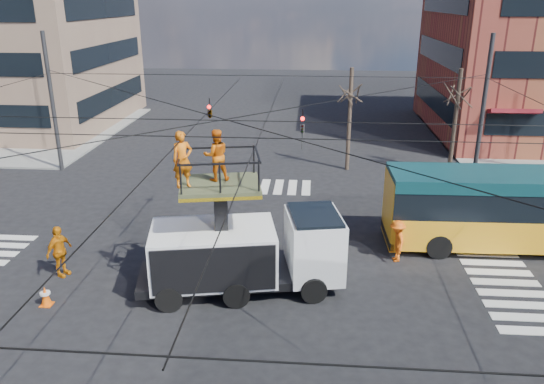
% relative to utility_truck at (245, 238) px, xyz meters
% --- Properties ---
extents(ground, '(120.00, 120.00, 0.00)m').
position_rel_utility_truck_xyz_m(ground, '(-0.69, 0.73, -1.96)').
color(ground, black).
rests_on(ground, ground).
extents(sidewalk_nw, '(18.00, 18.00, 0.12)m').
position_rel_utility_truck_xyz_m(sidewalk_nw, '(-21.69, 21.73, -1.90)').
color(sidewalk_nw, slate).
rests_on(sidewalk_nw, ground).
extents(crosswalks, '(22.40, 22.40, 0.02)m').
position_rel_utility_truck_xyz_m(crosswalks, '(-0.69, 0.73, -1.95)').
color(crosswalks, silver).
rests_on(crosswalks, ground).
extents(overhead_network, '(24.24, 24.24, 8.00)m').
position_rel_utility_truck_xyz_m(overhead_network, '(-0.76, 1.13, 2.33)').
color(overhead_network, '#2D2D30').
rests_on(overhead_network, ground).
extents(tree_a, '(2.00, 2.00, 6.00)m').
position_rel_utility_truck_xyz_m(tree_a, '(4.31, 14.23, 2.67)').
color(tree_a, '#382B21').
rests_on(tree_a, ground).
extents(tree_b, '(2.00, 2.00, 6.00)m').
position_rel_utility_truck_xyz_m(tree_b, '(10.31, 14.23, 2.67)').
color(tree_b, '#382B21').
rests_on(tree_b, ground).
extents(utility_truck, '(7.31, 3.69, 5.80)m').
position_rel_utility_truck_xyz_m(utility_truck, '(0.00, 0.00, 0.00)').
color(utility_truck, black).
rests_on(utility_truck, ground).
extents(traffic_cone, '(0.36, 0.36, 0.70)m').
position_rel_utility_truck_xyz_m(traffic_cone, '(-6.53, -1.64, -1.61)').
color(traffic_cone, '#EE570A').
rests_on(traffic_cone, ground).
extents(worker_ground, '(0.84, 1.25, 1.96)m').
position_rel_utility_truck_xyz_m(worker_ground, '(-6.90, 0.36, -0.98)').
color(worker_ground, orange).
rests_on(worker_ground, ground).
extents(flagger, '(0.80, 1.17, 1.67)m').
position_rel_utility_truck_xyz_m(flagger, '(5.57, 2.54, -1.12)').
color(flagger, '#E0540E').
rests_on(flagger, ground).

